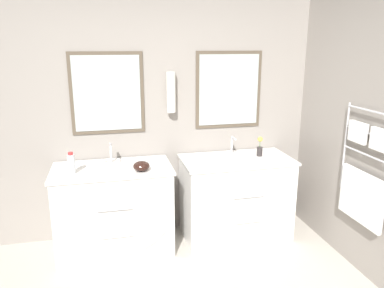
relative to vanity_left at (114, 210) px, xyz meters
name	(u,v)px	position (x,y,z in m)	size (l,w,h in m)	color
wall_back	(150,113)	(0.42, 0.39, 0.87)	(5.04, 0.17, 2.60)	gray
wall_right	(364,128)	(2.17, -0.67, 0.85)	(0.13, 3.81, 2.60)	gray
vanity_left	(114,210)	(0.00, 0.00, 0.00)	(1.13, 0.68, 0.86)	white
vanity_right	(237,198)	(1.26, 0.00, 0.00)	(1.13, 0.68, 0.86)	white
faucet_left	(111,153)	(0.00, 0.19, 0.52)	(0.17, 0.13, 0.20)	silver
faucet_right	(232,146)	(1.26, 0.19, 0.52)	(0.17, 0.13, 0.20)	silver
toiletry_bottle	(71,164)	(-0.36, -0.06, 0.52)	(0.07, 0.07, 0.20)	silver
amenity_bowl	(141,166)	(0.27, -0.12, 0.47)	(0.15, 0.15, 0.09)	black
flower_vase	(260,148)	(1.52, 0.07, 0.51)	(0.06, 0.06, 0.21)	#332D2D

